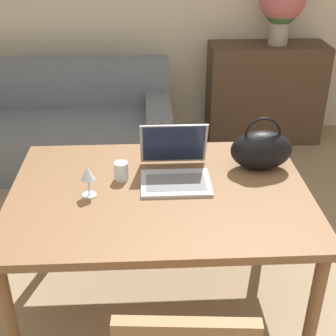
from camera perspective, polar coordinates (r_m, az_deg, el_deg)
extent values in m
cube|color=brown|center=(2.24, -1.02, -3.16)|extent=(1.43, 1.02, 0.04)
cylinder|color=brown|center=(2.21, -18.56, -18.06)|extent=(0.06, 0.06, 0.71)
cylinder|color=brown|center=(2.25, 17.21, -16.93)|extent=(0.06, 0.06, 0.71)
cylinder|color=brown|center=(2.89, -14.41, -4.99)|extent=(0.06, 0.06, 0.71)
cylinder|color=brown|center=(2.91, 11.72, -4.31)|extent=(0.06, 0.06, 0.71)
cube|color=slate|center=(4.08, -13.57, 3.25)|extent=(1.95, 0.85, 0.42)
cube|color=slate|center=(4.23, -13.52, 10.16)|extent=(1.95, 0.20, 0.40)
cube|color=slate|center=(3.98, -1.20, 4.53)|extent=(0.20, 0.85, 0.56)
cube|color=#4C3828|center=(4.45, 11.67, 8.93)|extent=(1.04, 0.40, 0.90)
cube|color=#ADADB2|center=(2.27, 0.94, -1.84)|extent=(0.34, 0.26, 0.02)
cube|color=slate|center=(2.26, 0.96, -1.73)|extent=(0.29, 0.17, 0.00)
cube|color=#ADADB2|center=(2.37, 0.69, 2.98)|extent=(0.34, 0.09, 0.24)
cube|color=#19233D|center=(2.36, 0.70, 2.96)|extent=(0.31, 0.08, 0.22)
cylinder|color=silver|center=(2.31, -5.73, -0.37)|extent=(0.07, 0.07, 0.09)
cylinder|color=silver|center=(2.22, -9.55, -3.25)|extent=(0.07, 0.07, 0.01)
cylinder|color=silver|center=(2.20, -9.64, -2.28)|extent=(0.01, 0.01, 0.08)
cone|color=silver|center=(2.16, -9.80, -0.57)|extent=(0.07, 0.07, 0.07)
ellipsoid|color=black|center=(2.42, 11.29, 2.14)|extent=(0.31, 0.18, 0.21)
torus|color=black|center=(2.38, 11.48, 4.02)|extent=(0.19, 0.01, 0.19)
cylinder|color=#9E998E|center=(4.31, 13.39, 16.01)|extent=(0.17, 0.17, 0.24)
sphere|color=#3D6B38|center=(4.28, 13.68, 18.46)|extent=(0.30, 0.30, 0.30)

